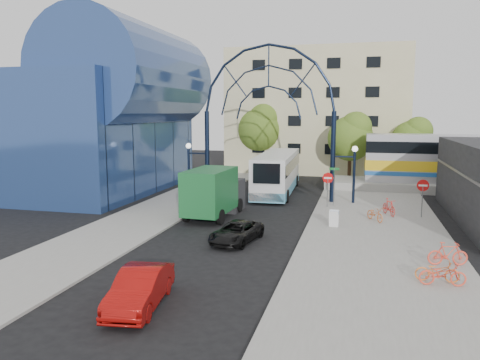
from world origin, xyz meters
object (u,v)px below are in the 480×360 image
(street_name_sign, at_px, (334,178))
(bike_near_a, at_px, (375,214))
(bike_far_a, at_px, (443,274))
(sandwich_board, at_px, (334,216))
(black_suv, at_px, (236,232))
(green_truck, at_px, (215,192))
(do_not_enter_sign, at_px, (423,189))
(tree_north_a, at_px, (352,136))
(gateway_arch, at_px, (268,91))
(bike_far_b, at_px, (448,254))
(bike_far_c, at_px, (437,271))
(stop_sign, at_px, (328,181))
(tree_north_b, at_px, (261,127))
(red_sedan, at_px, (140,288))
(tree_north_c, at_px, (413,139))
(city_bus, at_px, (277,172))
(bike_near_b, at_px, (389,207))

(street_name_sign, distance_m, bike_near_a, 5.47)
(bike_near_a, xyz_separation_m, bike_far_a, (2.26, -10.94, 0.02))
(sandwich_board, height_order, black_suv, sandwich_board)
(street_name_sign, xyz_separation_m, green_truck, (-7.50, -5.22, -0.49))
(do_not_enter_sign, bearing_deg, tree_north_a, 107.03)
(green_truck, relative_size, bike_far_a, 3.69)
(sandwich_board, height_order, tree_north_a, tree_north_a)
(tree_north_a, xyz_separation_m, green_truck, (-8.42, -18.55, -2.97))
(gateway_arch, height_order, black_suv, gateway_arch)
(bike_far_b, bearing_deg, bike_far_a, 156.11)
(sandwich_board, relative_size, green_truck, 0.15)
(black_suv, distance_m, bike_far_c, 10.25)
(stop_sign, xyz_separation_m, tree_north_b, (-8.68, 17.93, 3.27))
(tree_north_b, xyz_separation_m, green_truck, (1.58, -22.55, -3.63))
(gateway_arch, height_order, street_name_sign, gateway_arch)
(street_name_sign, xyz_separation_m, red_sedan, (-5.65, -19.93, -1.44))
(tree_north_a, height_order, bike_far_b, tree_north_a)
(gateway_arch, relative_size, black_suv, 3.42)
(do_not_enter_sign, xyz_separation_m, bike_near_a, (-2.97, -1.81, -1.41))
(green_truck, bearing_deg, tree_north_b, 96.72)
(tree_north_c, xyz_separation_m, bike_far_b, (-1.19, -27.96, -3.62))
(bike_near_a, bearing_deg, red_sedan, -149.79)
(city_bus, distance_m, bike_far_b, 20.92)
(red_sedan, distance_m, bike_far_a, 11.68)
(do_not_enter_sign, bearing_deg, bike_far_c, -93.91)
(city_bus, bearing_deg, bike_far_c, -66.07)
(gateway_arch, distance_m, bike_far_a, 21.21)
(bike_far_b, xyz_separation_m, bike_far_c, (-0.77, -2.31, -0.09))
(green_truck, xyz_separation_m, bike_far_b, (13.23, -7.41, -0.99))
(tree_north_b, relative_size, red_sedan, 1.91)
(sandwich_board, relative_size, tree_north_a, 0.14)
(green_truck, bearing_deg, bike_near_b, 16.40)
(stop_sign, relative_size, green_truck, 0.38)
(tree_north_b, distance_m, bike_far_c, 35.50)
(bike_near_b, bearing_deg, tree_north_a, 78.41)
(bike_near_a, relative_size, bike_far_b, 0.96)
(tree_north_b, height_order, bike_near_b, tree_north_b)
(red_sedan, height_order, bike_near_a, red_sedan)
(street_name_sign, distance_m, bike_far_b, 13.95)
(black_suv, distance_m, red_sedan, 9.07)
(gateway_arch, relative_size, street_name_sign, 4.87)
(tree_north_c, xyz_separation_m, bike_far_a, (-1.83, -30.68, -3.68))
(tree_north_b, height_order, red_sedan, tree_north_b)
(tree_north_c, relative_size, bike_far_a, 3.63)
(street_name_sign, xyz_separation_m, bike_far_c, (4.96, -14.94, -1.56))
(stop_sign, relative_size, do_not_enter_sign, 1.01)
(street_name_sign, distance_m, sandwich_board, 6.78)
(bike_near_a, relative_size, bike_near_b, 0.92)
(red_sedan, xyz_separation_m, bike_far_a, (10.74, 4.58, -0.10))
(sandwich_board, bearing_deg, stop_sign, 97.57)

